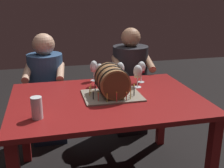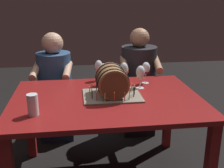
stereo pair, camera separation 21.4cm
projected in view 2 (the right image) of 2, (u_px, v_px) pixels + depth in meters
dining_table at (106, 109)px, 2.21m from camera, size 1.46×1.04×0.74m
barrel_cake at (112, 82)px, 2.17m from camera, size 0.45×0.35×0.25m
wine_glass_empty at (103, 70)px, 2.45m from camera, size 0.07×0.07×0.19m
wine_glass_rose at (99, 67)px, 2.57m from camera, size 0.07×0.07×0.19m
wine_glass_white at (140, 73)px, 2.35m from camera, size 0.08×0.08×0.20m
wine_glass_amber at (124, 70)px, 2.45m from camera, size 0.07×0.07×0.20m
wine_glass_red at (146, 69)px, 2.48m from camera, size 0.07×0.07×0.19m
beer_pint at (33, 106)px, 1.85m from camera, size 0.07×0.07×0.15m
person_seated_left at (55, 90)px, 2.97m from camera, size 0.42×0.50×1.14m
person_seated_right at (138, 84)px, 3.08m from camera, size 0.43×0.51×1.17m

